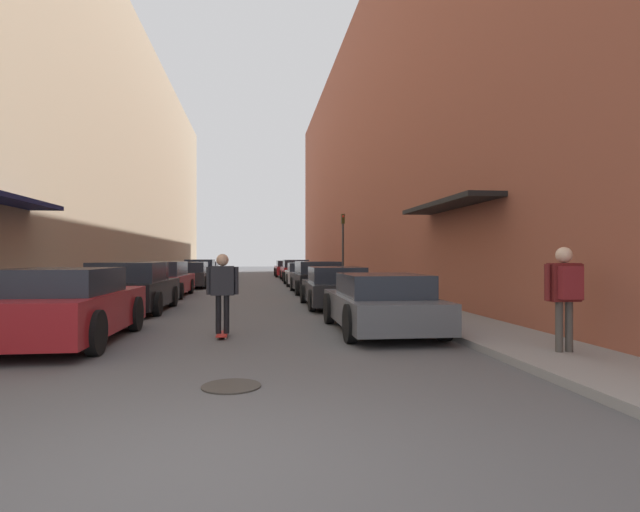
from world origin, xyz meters
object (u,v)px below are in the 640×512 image
Objects in this scene: parked_car_right_3 at (304,274)px; skateboarder at (222,286)px; parked_car_left_5 at (207,270)px; parked_car_left_4 at (200,271)px; parked_car_left_1 at (131,288)px; manhole_cover at (231,386)px; parked_car_right_2 at (317,278)px; traffic_light at (343,242)px; parked_car_right_0 at (380,303)px; parked_car_right_1 at (335,288)px; parked_car_left_2 at (163,280)px; parked_car_right_4 at (295,270)px; parked_car_left_3 at (189,275)px; parked_car_left_0 at (63,306)px; parked_car_right_5 at (288,269)px; pedestrian at (565,286)px.

skateboarder is at bearing -100.61° from parked_car_right_3.
parked_car_left_4 is at bearing -88.55° from parked_car_left_5.
skateboarder is at bearing -82.76° from parked_car_left_4.
parked_car_left_1 reaches higher than manhole_cover.
parked_car_right_2 is 3.24m from traffic_light.
parked_car_right_0 is 0.94× the size of parked_car_right_2.
traffic_light is at bearing 78.44° from parked_car_right_1.
skateboarder reaches higher than parked_car_left_2.
parked_car_right_4 is at bearing 89.98° from parked_car_right_2.
parked_car_left_2 reaches higher than parked_car_left_3.
parked_car_left_2 is 1.06× the size of parked_car_right_2.
parked_car_right_2 is (6.12, 1.11, -0.00)m from parked_car_left_2.
parked_car_right_0 is 0.92× the size of parked_car_right_4.
traffic_light reaches higher than manhole_cover.
parked_car_left_0 is at bearing -135.32° from parked_car_right_1.
parked_car_right_4 reaches higher than parked_car_right_3.
parked_car_left_4 is 0.93× the size of parked_car_right_1.
parked_car_left_1 is 0.94× the size of parked_car_right_2.
skateboarder is at bearing -105.78° from parked_car_right_2.
parked_car_right_0 is at bearing -89.85° from parked_car_right_5.
parked_car_left_5 is at bearing 89.88° from parked_car_left_2.
manhole_cover is (-2.72, -9.17, -0.58)m from parked_car_right_1.
pedestrian is (7.92, -18.91, 0.48)m from parked_car_left_3.
parked_car_right_5 is at bearing 90.31° from parked_car_right_2.
pedestrian reaches higher than parked_car_left_5.
parked_car_left_4 is 2.49× the size of skateboarder.
parked_car_right_1 reaches higher than parked_car_right_3.
parked_car_right_2 is 5.76m from parked_car_right_3.
parked_car_left_1 is 0.93× the size of parked_car_left_3.
parked_car_left_0 reaches higher than parked_car_right_5.
traffic_light is at bearing 83.31° from parked_car_right_0.
skateboarder is at bearing 6.11° from parked_car_left_0.
parked_car_left_1 is 24.68m from parked_car_right_5.
parked_car_right_5 is at bearing 16.02° from parked_car_left_5.
parked_car_left_3 is 2.83× the size of skateboarder.
parked_car_right_2 is 0.99× the size of parked_car_right_5.
parked_car_right_1 is 9.58m from manhole_cover.
parked_car_left_1 reaches higher than parked_car_left_2.
parked_car_left_0 is 0.93× the size of parked_car_right_5.
parked_car_right_1 is 8.51m from traffic_light.
parked_car_right_5 reaches higher than parked_car_right_3.
parked_car_right_0 is (6.07, -26.83, -0.00)m from parked_car_left_5.
parked_car_left_3 reaches higher than parked_car_right_5.
parked_car_left_3 is at bearing 89.83° from parked_car_left_0.
skateboarder is 2.28× the size of manhole_cover.
parked_car_left_1 is 0.89× the size of parked_car_left_2.
manhole_cover is at bearing -69.60° from parked_car_left_1.
parked_car_left_2 is at bearing 141.82° from parked_car_right_1.
parked_car_right_0 is 16.74m from parked_car_right_3.
parked_car_left_3 reaches higher than manhole_cover.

